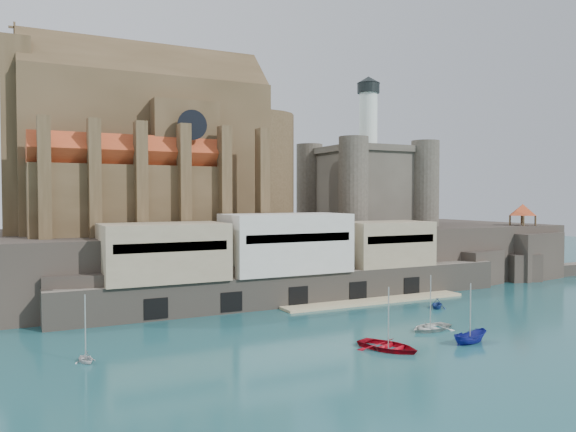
{
  "coord_description": "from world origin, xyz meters",
  "views": [
    {
      "loc": [
        -46.37,
        -49.76,
        15.54
      ],
      "look_at": [
        -5.35,
        32.0,
        12.35
      ],
      "focal_mm": 35.0,
      "sensor_mm": 36.0,
      "label": 1
    }
  ],
  "objects_px": {
    "church": "(158,156)",
    "castle_keep": "(365,182)",
    "boat_0": "(388,350)",
    "boat_2": "(470,343)",
    "pavilion": "(523,211)"
  },
  "relations": [
    {
      "from": "boat_0",
      "to": "castle_keep",
      "type": "bearing_deg",
      "value": 36.02
    },
    {
      "from": "pavilion",
      "to": "church",
      "type": "bearing_deg",
      "value": 166.52
    },
    {
      "from": "castle_keep",
      "to": "pavilion",
      "type": "distance_m",
      "value": 30.5
    },
    {
      "from": "pavilion",
      "to": "boat_2",
      "type": "bearing_deg",
      "value": -144.56
    },
    {
      "from": "boat_2",
      "to": "church",
      "type": "bearing_deg",
      "value": 19.61
    },
    {
      "from": "castle_keep",
      "to": "boat_2",
      "type": "bearing_deg",
      "value": -111.9
    },
    {
      "from": "church",
      "to": "boat_0",
      "type": "xyz_separation_m",
      "value": [
        12.13,
        -45.82,
        -22.13
      ]
    },
    {
      "from": "church",
      "to": "castle_keep",
      "type": "xyz_separation_m",
      "value": [
        40.21,
        -0.78,
        -3.81
      ]
    },
    {
      "from": "castle_keep",
      "to": "boat_0",
      "type": "bearing_deg",
      "value": -121.94
    },
    {
      "from": "boat_0",
      "to": "boat_2",
      "type": "distance_m",
      "value": 9.39
    },
    {
      "from": "pavilion",
      "to": "boat_2",
      "type": "height_order",
      "value": "pavilion"
    },
    {
      "from": "church",
      "to": "castle_keep",
      "type": "distance_m",
      "value": 40.39
    },
    {
      "from": "church",
      "to": "boat_0",
      "type": "height_order",
      "value": "church"
    },
    {
      "from": "castle_keep",
      "to": "pavilion",
      "type": "relative_size",
      "value": 4.58
    },
    {
      "from": "castle_keep",
      "to": "boat_0",
      "type": "relative_size",
      "value": 4.46
    }
  ]
}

